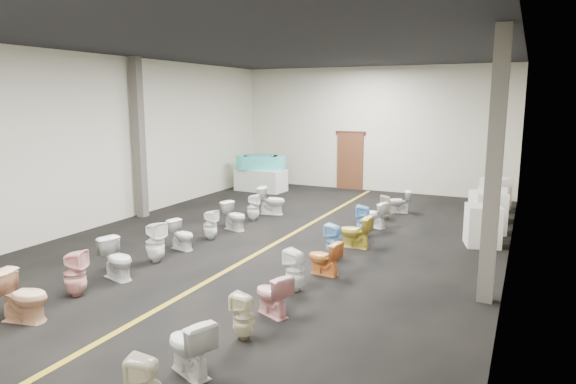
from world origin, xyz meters
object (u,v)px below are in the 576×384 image
at_px(appliance_crate_d, 495,194).
at_px(toilet_left_5, 155,242).
at_px(appliance_crate_a, 483,226).
at_px(toilet_right_10, 386,207).
at_px(toilet_right_2, 243,316).
at_px(toilet_left_9, 253,207).
at_px(toilet_right_11, 399,202).
at_px(toilet_left_2, 23,296).
at_px(toilet_right_8, 364,221).
at_px(toilet_left_6, 182,235).
at_px(toilet_right_1, 189,346).
at_px(toilet_left_8, 235,216).
at_px(appliance_crate_b, 487,212).
at_px(toilet_left_4, 117,259).
at_px(bathtub, 261,162).
at_px(toilet_left_10, 272,201).
at_px(display_table, 261,180).
at_px(toilet_right_7, 355,232).
at_px(toilet_right_3, 272,294).
at_px(toilet_right_5, 324,258).
at_px(appliance_crate_c, 491,205).
at_px(toilet_left_7, 210,225).
at_px(toilet_right_4, 295,270).
at_px(toilet_right_6, 334,242).
at_px(toilet_right_9, 374,215).
at_px(toilet_left_3, 75,274).

relative_size(appliance_crate_d, toilet_left_5, 1.16).
distance_m(appliance_crate_a, toilet_right_10, 3.19).
distance_m(toilet_right_2, toilet_right_10, 8.15).
height_order(toilet_left_9, toilet_right_11, toilet_left_9).
relative_size(toilet_left_2, toilet_left_9, 1.06).
bearing_deg(toilet_right_8, toilet_left_6, -59.48).
distance_m(toilet_right_1, toilet_right_2, 1.10).
bearing_deg(toilet_right_11, toilet_left_8, -61.00).
xyz_separation_m(appliance_crate_b, toilet_left_5, (-6.02, -5.52, -0.09)).
height_order(appliance_crate_b, toilet_left_4, appliance_crate_b).
relative_size(bathtub, toilet_left_8, 2.47).
bearing_deg(toilet_right_2, toilet_left_9, -152.98).
relative_size(toilet_left_4, toilet_left_10, 0.95).
bearing_deg(display_table, toilet_right_7, -45.68).
relative_size(toilet_right_3, toilet_right_7, 0.91).
distance_m(toilet_left_8, toilet_right_5, 4.03).
relative_size(toilet_right_3, toilet_right_8, 0.86).
height_order(bathtub, appliance_crate_a, bathtub).
bearing_deg(toilet_left_8, toilet_right_1, -137.22).
distance_m(appliance_crate_c, toilet_right_2, 9.58).
bearing_deg(toilet_left_7, toilet_right_3, -136.10).
height_order(display_table, toilet_right_8, display_table).
height_order(toilet_right_4, toilet_right_11, toilet_right_4).
bearing_deg(toilet_left_8, appliance_crate_d, -31.13).
bearing_deg(display_table, toilet_left_4, -77.96).
height_order(appliance_crate_c, toilet_left_5, appliance_crate_c).
height_order(display_table, toilet_left_7, display_table).
height_order(toilet_left_5, toilet_right_1, toilet_left_5).
xyz_separation_m(bathtub, toilet_right_11, (5.49, -1.54, -0.73)).
bearing_deg(toilet_left_5, toilet_left_7, 8.45).
distance_m(appliance_crate_a, toilet_right_6, 3.67).
bearing_deg(toilet_right_9, toilet_right_5, 19.62).
height_order(toilet_left_5, toilet_right_5, toilet_left_5).
distance_m(toilet_right_6, toilet_right_9, 3.02).
bearing_deg(toilet_left_9, toilet_right_5, -150.41).
distance_m(appliance_crate_c, toilet_right_3, 8.72).
xyz_separation_m(appliance_crate_c, toilet_left_5, (-6.02, -6.98, -0.01)).
relative_size(toilet_left_4, toilet_right_8, 0.97).
distance_m(toilet_left_5, toilet_right_3, 3.65).
relative_size(appliance_crate_b, appliance_crate_c, 1.18).
distance_m(appliance_crate_d, toilet_left_4, 11.32).
relative_size(appliance_crate_a, toilet_right_6, 1.24).
bearing_deg(toilet_left_3, toilet_right_2, -111.17).
bearing_deg(toilet_right_9, appliance_crate_d, 161.04).
bearing_deg(toilet_left_3, toilet_left_9, -18.91).
bearing_deg(toilet_right_4, toilet_right_5, -176.12).
xyz_separation_m(toilet_left_7, toilet_right_4, (3.25, -2.19, 0.01)).
height_order(toilet_left_6, toilet_left_9, toilet_left_9).
height_order(toilet_right_2, toilet_right_3, toilet_right_3).
bearing_deg(toilet_left_2, toilet_left_4, -11.14).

